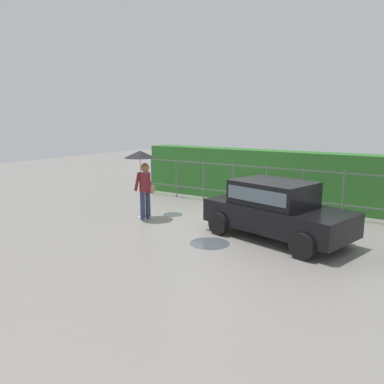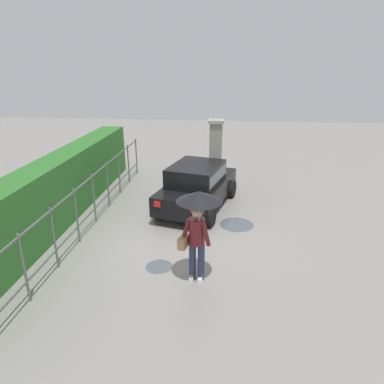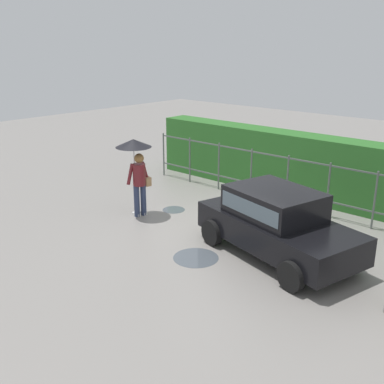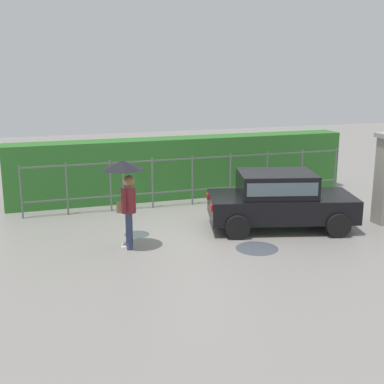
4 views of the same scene
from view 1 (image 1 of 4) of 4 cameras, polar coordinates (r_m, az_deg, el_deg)
name	(u,v)px [view 1 (image 1 of 4)]	position (r m, az deg, el deg)	size (l,w,h in m)	color
ground_plane	(217,226)	(11.15, 3.65, -4.97)	(40.00, 40.00, 0.00)	gray
car	(276,208)	(10.02, 12.25, -2.27)	(3.99, 2.57, 1.48)	black
pedestrian	(142,169)	(11.63, -7.33, 3.33)	(0.94, 0.94, 2.09)	#2D3856
fence_section	(266,185)	(13.17, 10.91, 0.99)	(9.89, 0.05, 1.50)	#59605B
hedge_row	(278,177)	(14.16, 12.61, 2.12)	(10.84, 0.90, 1.90)	#2D6B28
puddle_near	(210,243)	(9.61, 2.63, -7.57)	(1.00, 1.00, 0.00)	#4C545B
puddle_far	(173,215)	(12.38, -2.86, -3.35)	(0.63, 0.63, 0.00)	#4C545B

